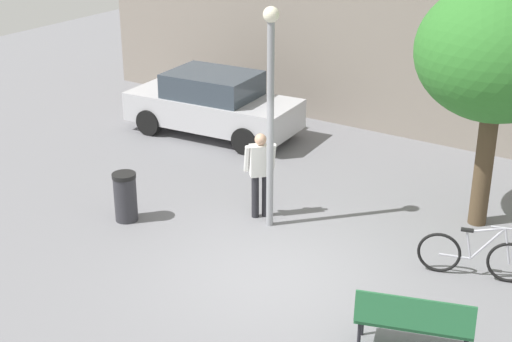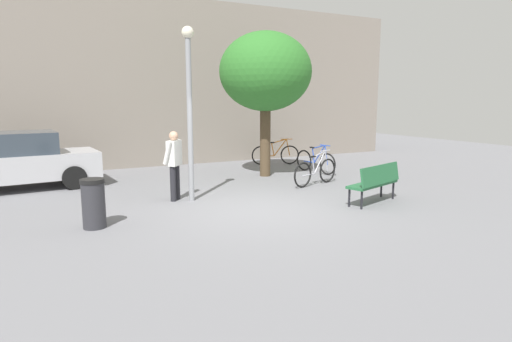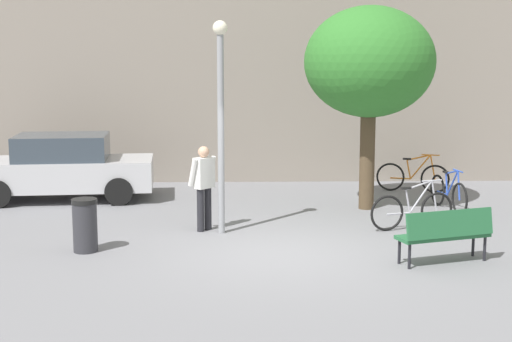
{
  "view_description": "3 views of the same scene",
  "coord_description": "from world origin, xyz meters",
  "px_view_note": "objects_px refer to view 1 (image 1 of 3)",
  "views": [
    {
      "loc": [
        5.69,
        -9.18,
        6.39
      ],
      "look_at": [
        -1.06,
        1.04,
        1.24
      ],
      "focal_mm": 53.17,
      "sensor_mm": 36.0,
      "label": 1
    },
    {
      "loc": [
        -4.26,
        -8.21,
        2.39
      ],
      "look_at": [
        0.15,
        0.44,
        0.79
      ],
      "focal_mm": 30.09,
      "sensor_mm": 36.0,
      "label": 2
    },
    {
      "loc": [
        -0.75,
        -12.64,
        3.46
      ],
      "look_at": [
        -0.39,
        1.44,
        1.22
      ],
      "focal_mm": 52.42,
      "sensor_mm": 36.0,
      "label": 3
    }
  ],
  "objects_px": {
    "person_by_lamppost": "(260,169)",
    "parked_car_silver": "(213,104)",
    "lamppost": "(270,100)",
    "park_bench": "(414,319)",
    "plaza_tree": "(498,53)",
    "bicycle_silver": "(474,256)",
    "trash_bin": "(125,197)"
  },
  "relations": [
    {
      "from": "person_by_lamppost",
      "to": "parked_car_silver",
      "type": "bearing_deg",
      "value": 137.26
    },
    {
      "from": "parked_car_silver",
      "to": "bicycle_silver",
      "type": "bearing_deg",
      "value": -22.72
    },
    {
      "from": "bicycle_silver",
      "to": "trash_bin",
      "type": "distance_m",
      "value": 6.33
    },
    {
      "from": "park_bench",
      "to": "parked_car_silver",
      "type": "distance_m",
      "value": 9.43
    },
    {
      "from": "person_by_lamppost",
      "to": "plaza_tree",
      "type": "xyz_separation_m",
      "value": [
        3.54,
        2.0,
        2.27
      ]
    },
    {
      "from": "bicycle_silver",
      "to": "trash_bin",
      "type": "xyz_separation_m",
      "value": [
        -6.13,
        -1.55,
        0.09
      ]
    },
    {
      "from": "plaza_tree",
      "to": "parked_car_silver",
      "type": "distance_m",
      "value": 7.53
    },
    {
      "from": "parked_car_silver",
      "to": "trash_bin",
      "type": "height_order",
      "value": "parked_car_silver"
    },
    {
      "from": "trash_bin",
      "to": "bicycle_silver",
      "type": "bearing_deg",
      "value": 14.17
    },
    {
      "from": "lamppost",
      "to": "person_by_lamppost",
      "type": "bearing_deg",
      "value": 148.3
    },
    {
      "from": "plaza_tree",
      "to": "park_bench",
      "type": "bearing_deg",
      "value": -82.94
    },
    {
      "from": "park_bench",
      "to": "trash_bin",
      "type": "distance_m",
      "value": 6.17
    },
    {
      "from": "park_bench",
      "to": "plaza_tree",
      "type": "height_order",
      "value": "plaza_tree"
    },
    {
      "from": "person_by_lamppost",
      "to": "bicycle_silver",
      "type": "xyz_separation_m",
      "value": [
        4.12,
        0.03,
        -0.58
      ]
    },
    {
      "from": "lamppost",
      "to": "park_bench",
      "type": "distance_m",
      "value": 4.74
    },
    {
      "from": "parked_car_silver",
      "to": "plaza_tree",
      "type": "bearing_deg",
      "value": -9.8
    },
    {
      "from": "person_by_lamppost",
      "to": "plaza_tree",
      "type": "height_order",
      "value": "plaza_tree"
    },
    {
      "from": "lamppost",
      "to": "park_bench",
      "type": "xyz_separation_m",
      "value": [
        3.74,
        -2.22,
        -1.88
      ]
    },
    {
      "from": "lamppost",
      "to": "trash_bin",
      "type": "height_order",
      "value": "lamppost"
    },
    {
      "from": "person_by_lamppost",
      "to": "park_bench",
      "type": "distance_m",
      "value": 4.78
    },
    {
      "from": "lamppost",
      "to": "person_by_lamppost",
      "type": "height_order",
      "value": "lamppost"
    },
    {
      "from": "lamppost",
      "to": "bicycle_silver",
      "type": "distance_m",
      "value": 4.29
    },
    {
      "from": "lamppost",
      "to": "plaza_tree",
      "type": "height_order",
      "value": "plaza_tree"
    },
    {
      "from": "park_bench",
      "to": "person_by_lamppost",
      "type": "bearing_deg",
      "value": 149.21
    },
    {
      "from": "lamppost",
      "to": "person_by_lamppost",
      "type": "distance_m",
      "value": 1.51
    },
    {
      "from": "person_by_lamppost",
      "to": "park_bench",
      "type": "relative_size",
      "value": 1.0
    },
    {
      "from": "bicycle_silver",
      "to": "person_by_lamppost",
      "type": "bearing_deg",
      "value": -179.58
    },
    {
      "from": "plaza_tree",
      "to": "trash_bin",
      "type": "xyz_separation_m",
      "value": [
        -5.55,
        -3.51,
        -2.76
      ]
    },
    {
      "from": "lamppost",
      "to": "park_bench",
      "type": "bearing_deg",
      "value": -30.7
    },
    {
      "from": "lamppost",
      "to": "parked_car_silver",
      "type": "bearing_deg",
      "value": 138.13
    },
    {
      "from": "bicycle_silver",
      "to": "parked_car_silver",
      "type": "xyz_separation_m",
      "value": [
        -7.59,
        3.18,
        0.39
      ]
    },
    {
      "from": "lamppost",
      "to": "trash_bin",
      "type": "xyz_separation_m",
      "value": [
        -2.36,
        -1.31,
        -1.95
      ]
    }
  ]
}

